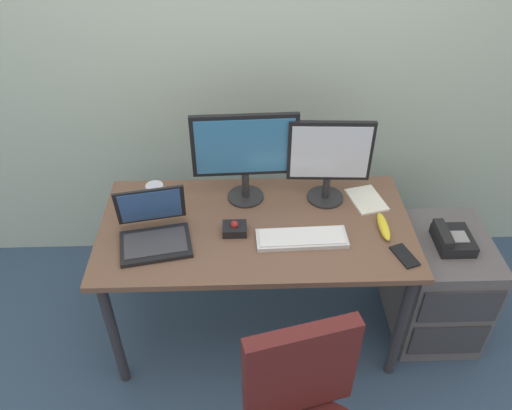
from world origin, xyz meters
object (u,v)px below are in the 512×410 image
keyboard (302,238)px  coffee_mug (156,193)px  file_cabinet (437,285)px  laptop (154,230)px  banana (384,227)px  monitor_main (245,151)px  monitor_side (329,157)px  desk_phone (452,239)px  paper_notepad (366,200)px  cell_phone (405,256)px  trackball_mouse (235,228)px

keyboard → coffee_mug: coffee_mug is taller
file_cabinet → keyboard: (-0.75, -0.10, 0.44)m
laptop → banana: bearing=1.5°
monitor_main → monitor_side: 0.40m
desk_phone → banana: (-0.36, -0.03, 0.11)m
file_cabinet → monitor_main: monitor_main is taller
banana → keyboard: bearing=-171.0°
monitor_main → keyboard: (0.25, -0.32, -0.26)m
paper_notepad → cell_phone: size_ratio=1.46×
trackball_mouse → coffee_mug: coffee_mug is taller
trackball_mouse → coffee_mug: (-0.38, 0.24, 0.03)m
laptop → paper_notepad: laptop is taller
desk_phone → banana: banana is taller
keyboard → trackball_mouse: 0.31m
monitor_main → monitor_side: bearing=-2.7°
trackball_mouse → banana: trackball_mouse is taller
desk_phone → monitor_side: monitor_side is taller
keyboard → coffee_mug: bearing=155.9°
paper_notepad → banana: bearing=-81.6°
monitor_side → laptop: 0.88m
file_cabinet → monitor_main: (-0.99, 0.22, 0.71)m
file_cabinet → keyboard: 0.88m
keyboard → coffee_mug: size_ratio=4.18×
desk_phone → paper_notepad: bearing=153.5°
file_cabinet → cell_phone: bearing=-144.5°
keyboard → trackball_mouse: (-0.30, 0.07, 0.01)m
desk_phone → trackball_mouse: 1.05m
monitor_side → paper_notepad: bearing=-7.2°
desk_phone → trackball_mouse: size_ratio=1.82×
file_cabinet → laptop: size_ratio=1.70×
monitor_main → banana: (0.63, -0.26, -0.25)m
file_cabinet → trackball_mouse: size_ratio=5.51×
monitor_side → keyboard: monitor_side is taller
file_cabinet → desk_phone: bearing=-116.8°
monitor_side → paper_notepad: monitor_side is taller
coffee_mug → laptop: bearing=-85.2°
paper_notepad → cell_phone: 0.41m
file_cabinet → paper_notepad: (-0.40, 0.18, 0.44)m
desk_phone → cell_phone: size_ratio=1.41×
monitor_side → banana: 0.41m
monitor_main → trackball_mouse: size_ratio=4.54×
banana → desk_phone: bearing=4.2°
monitor_main → laptop: bearing=-145.0°
file_cabinet → laptop: 1.49m
file_cabinet → laptop: (-1.41, -0.07, 0.48)m
keyboard → paper_notepad: (0.35, 0.28, -0.01)m
keyboard → laptop: laptop is taller
laptop → paper_notepad: 1.04m
trackball_mouse → paper_notepad: trackball_mouse is taller
trackball_mouse → monitor_main: bearing=78.1°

